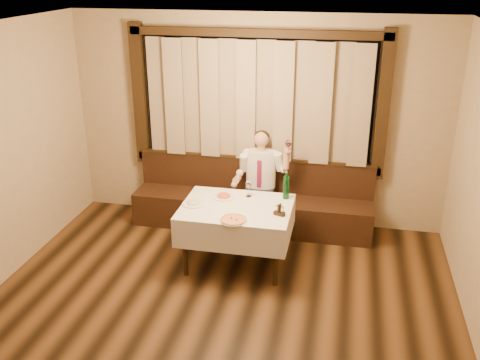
% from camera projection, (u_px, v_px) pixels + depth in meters
% --- Properties ---
extents(room, '(5.01, 6.01, 2.81)m').
position_uv_depth(room, '(221.00, 168.00, 5.21)').
color(room, black).
rests_on(room, ground).
extents(banquette, '(3.20, 0.61, 0.94)m').
position_uv_depth(banquette, '(252.00, 205.00, 7.25)').
color(banquette, black).
rests_on(banquette, ground).
extents(dining_table, '(1.27, 0.97, 0.76)m').
position_uv_depth(dining_table, '(237.00, 214.00, 6.19)').
color(dining_table, black).
rests_on(dining_table, ground).
extents(pizza, '(0.30, 0.30, 0.03)m').
position_uv_depth(pizza, '(233.00, 220.00, 5.79)').
color(pizza, white).
rests_on(pizza, dining_table).
extents(pasta_red, '(0.27, 0.27, 0.09)m').
position_uv_depth(pasta_red, '(224.00, 195.00, 6.36)').
color(pasta_red, white).
rests_on(pasta_red, dining_table).
extents(pasta_cream, '(0.26, 0.26, 0.09)m').
position_uv_depth(pasta_cream, '(193.00, 201.00, 6.18)').
color(pasta_cream, white).
rests_on(pasta_cream, dining_table).
extents(green_bottle, '(0.07, 0.07, 0.34)m').
position_uv_depth(green_bottle, '(286.00, 187.00, 6.30)').
color(green_bottle, '#125622').
rests_on(green_bottle, dining_table).
extents(table_wine_glass, '(0.08, 0.08, 0.20)m').
position_uv_depth(table_wine_glass, '(249.00, 185.00, 6.35)').
color(table_wine_glass, white).
rests_on(table_wine_glass, dining_table).
extents(cruet_caddy, '(0.14, 0.10, 0.13)m').
position_uv_depth(cruet_caddy, '(279.00, 211.00, 5.91)').
color(cruet_caddy, black).
rests_on(cruet_caddy, dining_table).
extents(seated_man, '(0.73, 0.55, 1.36)m').
position_uv_depth(seated_man, '(260.00, 174.00, 6.96)').
color(seated_man, black).
rests_on(seated_man, ground).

